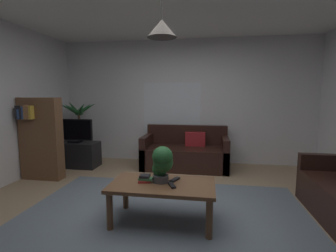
# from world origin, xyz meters

# --- Properties ---
(floor) EXTENTS (5.35, 5.00, 0.02)m
(floor) POSITION_xyz_m (0.00, 0.00, -0.01)
(floor) COLOR #9E8466
(floor) RESTS_ON ground
(rug) EXTENTS (3.48, 2.75, 0.01)m
(rug) POSITION_xyz_m (0.00, -0.20, 0.00)
(rug) COLOR slate
(rug) RESTS_ON ground
(wall_back) EXTENTS (5.47, 0.06, 2.61)m
(wall_back) POSITION_xyz_m (0.00, 2.53, 1.30)
(wall_back) COLOR silver
(wall_back) RESTS_ON ground
(window_pane) EXTENTS (1.23, 0.01, 1.14)m
(window_pane) POSITION_xyz_m (-0.28, 2.50, 1.13)
(window_pane) COLOR white
(couch_under_window) EXTENTS (1.67, 0.81, 0.82)m
(couch_under_window) POSITION_xyz_m (0.07, 2.03, 0.28)
(couch_under_window) COLOR black
(couch_under_window) RESTS_ON ground
(coffee_table) EXTENTS (1.17, 0.64, 0.45)m
(coffee_table) POSITION_xyz_m (0.01, -0.14, 0.39)
(coffee_table) COLOR brown
(coffee_table) RESTS_ON ground
(book_on_table_0) EXTENTS (0.16, 0.13, 0.03)m
(book_on_table_0) POSITION_xyz_m (-0.20, -0.14, 0.47)
(book_on_table_0) COLOR #B22D2D
(book_on_table_0) RESTS_ON coffee_table
(book_on_table_1) EXTENTS (0.16, 0.09, 0.03)m
(book_on_table_1) POSITION_xyz_m (-0.19, -0.13, 0.49)
(book_on_table_1) COLOR #387247
(book_on_table_1) RESTS_ON coffee_table
(book_on_table_2) EXTENTS (0.12, 0.11, 0.03)m
(book_on_table_2) POSITION_xyz_m (-0.20, -0.12, 0.52)
(book_on_table_2) COLOR black
(book_on_table_2) RESTS_ON coffee_table
(remote_on_table_0) EXTENTS (0.11, 0.17, 0.02)m
(remote_on_table_0) POSITION_xyz_m (0.13, -0.03, 0.47)
(remote_on_table_0) COLOR black
(remote_on_table_0) RESTS_ON coffee_table
(remote_on_table_1) EXTENTS (0.11, 0.17, 0.02)m
(remote_on_table_1) POSITION_xyz_m (0.13, -0.21, 0.47)
(remote_on_table_1) COLOR black
(remote_on_table_1) RESTS_ON coffee_table
(potted_plant_on_table) EXTENTS (0.25, 0.26, 0.42)m
(potted_plant_on_table) POSITION_xyz_m (-0.00, -0.10, 0.68)
(potted_plant_on_table) COLOR #4C4C51
(potted_plant_on_table) RESTS_ON coffee_table
(tv_stand) EXTENTS (0.90, 0.44, 0.50)m
(tv_stand) POSITION_xyz_m (-2.13, 1.75, 0.25)
(tv_stand) COLOR black
(tv_stand) RESTS_ON ground
(tv) EXTENTS (0.75, 0.16, 0.47)m
(tv) POSITION_xyz_m (-2.13, 1.73, 0.74)
(tv) COLOR black
(tv) RESTS_ON tv_stand
(potted_palm_corner) EXTENTS (0.83, 0.72, 1.36)m
(potted_palm_corner) POSITION_xyz_m (-2.26, 2.16, 0.64)
(potted_palm_corner) COLOR beige
(potted_palm_corner) RESTS_ON ground
(bookshelf_corner) EXTENTS (0.70, 0.31, 1.40)m
(bookshelf_corner) POSITION_xyz_m (-2.31, 0.97, 0.72)
(bookshelf_corner) COLOR brown
(bookshelf_corner) RESTS_ON ground
(pendant_lamp) EXTENTS (0.31, 0.31, 0.57)m
(pendant_lamp) POSITION_xyz_m (0.01, -0.14, 2.13)
(pendant_lamp) COLOR black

